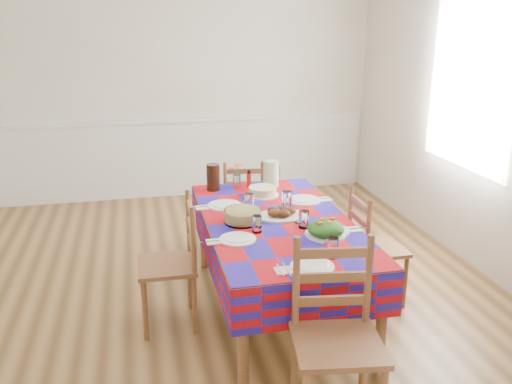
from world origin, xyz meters
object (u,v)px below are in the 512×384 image
(dining_table, at_px, (277,230))
(tea_pitcher, at_px, (213,177))
(meat_platter, at_px, (281,213))
(chair_left, at_px, (173,264))
(chair_near, at_px, (336,339))
(chair_far, at_px, (244,205))
(green_pitcher, at_px, (271,173))
(chair_right, at_px, (373,248))

(dining_table, relative_size, tea_pitcher, 8.59)
(meat_platter, bearing_deg, chair_left, -177.10)
(dining_table, height_order, chair_near, chair_near)
(dining_table, height_order, chair_far, chair_far)
(tea_pitcher, height_order, chair_left, tea_pitcher)
(green_pitcher, xyz_separation_m, chair_right, (0.58, -0.75, -0.39))
(chair_near, height_order, chair_left, chair_near)
(chair_near, relative_size, chair_left, 1.09)
(chair_near, relative_size, chair_far, 1.16)
(chair_left, bearing_deg, chair_right, 90.66)
(meat_platter, xyz_separation_m, chair_right, (0.69, -0.04, -0.31))
(chair_near, xyz_separation_m, chair_left, (-0.73, 1.14, -0.04))
(dining_table, distance_m, green_pitcher, 0.79)
(meat_platter, relative_size, chair_left, 0.39)
(meat_platter, bearing_deg, chair_right, -3.15)
(chair_left, bearing_deg, chair_near, 33.29)
(green_pitcher, bearing_deg, chair_left, -139.11)
(dining_table, xyz_separation_m, chair_far, (-0.01, 1.15, -0.21))
(tea_pitcher, distance_m, chair_far, 0.64)
(green_pitcher, bearing_deg, tea_pitcher, 179.91)
(chair_left, height_order, chair_right, chair_left)
(meat_platter, xyz_separation_m, chair_far, (-0.04, 1.11, -0.32))
(meat_platter, height_order, chair_left, chair_left)
(chair_near, distance_m, chair_right, 1.35)
(green_pitcher, xyz_separation_m, chair_left, (-0.87, -0.75, -0.37))
(green_pitcher, height_order, chair_near, chair_near)
(meat_platter, bearing_deg, dining_table, -132.91)
(dining_table, relative_size, chair_right, 2.13)
(green_pitcher, bearing_deg, chair_near, -94.22)
(chair_far, bearing_deg, green_pitcher, 120.21)
(chair_far, bearing_deg, chair_near, 99.37)
(green_pitcher, xyz_separation_m, tea_pitcher, (-0.48, 0.00, -0.00))
(dining_table, bearing_deg, meat_platter, 47.09)
(meat_platter, height_order, chair_right, chair_right)
(chair_near, relative_size, chair_right, 1.16)
(tea_pitcher, height_order, chair_right, tea_pitcher)
(chair_near, bearing_deg, green_pitcher, 94.17)
(dining_table, relative_size, green_pitcher, 8.46)
(tea_pitcher, bearing_deg, chair_near, -79.91)
(chair_far, relative_size, chair_right, 0.99)
(meat_platter, relative_size, tea_pitcher, 1.66)
(dining_table, height_order, tea_pitcher, tea_pitcher)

